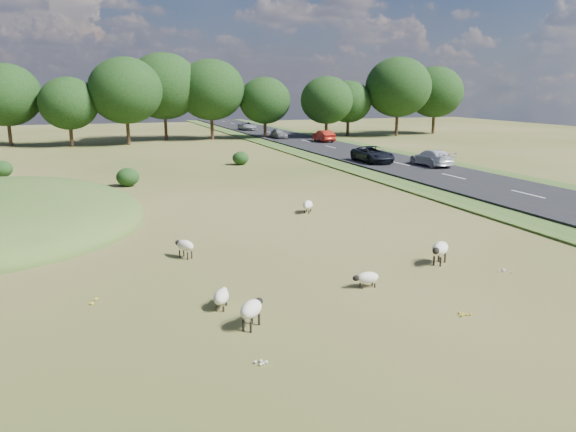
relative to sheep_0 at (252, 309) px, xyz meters
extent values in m
plane|color=#3B4F18|center=(2.55, 25.67, -0.60)|extent=(160.00, 160.00, 0.00)
cube|color=black|center=(22.55, 35.67, -0.47)|extent=(8.00, 150.00, 0.25)
cylinder|color=black|center=(-13.39, 61.91, 1.20)|extent=(0.44, 0.44, 3.61)
ellipsoid|color=black|center=(-13.39, 61.91, 5.61)|extent=(8.41, 8.41, 7.57)
cylinder|color=black|center=(-6.27, 59.10, 0.91)|extent=(0.44, 0.44, 3.02)
ellipsoid|color=black|center=(-6.27, 59.10, 4.60)|extent=(7.04, 7.04, 6.34)
cylinder|color=black|center=(0.47, 58.65, 1.35)|extent=(0.44, 0.44, 3.90)
ellipsoid|color=black|center=(0.47, 58.65, 6.11)|extent=(9.09, 9.09, 8.18)
cylinder|color=black|center=(5.79, 63.57, 1.51)|extent=(0.44, 0.44, 4.22)
ellipsoid|color=black|center=(5.79, 63.57, 6.67)|extent=(9.85, 9.85, 8.86)
cylinder|color=black|center=(12.00, 62.61, 1.37)|extent=(0.44, 0.44, 3.94)
ellipsoid|color=black|center=(12.00, 62.61, 6.19)|extent=(9.20, 9.20, 8.28)
cylinder|color=black|center=(19.42, 61.68, 0.94)|extent=(0.44, 0.44, 3.09)
ellipsoid|color=black|center=(19.42, 61.68, 4.72)|extent=(7.20, 7.20, 6.48)
cylinder|color=black|center=(27.32, 58.13, 0.96)|extent=(0.44, 0.44, 3.12)
ellipsoid|color=black|center=(27.32, 58.13, 4.78)|extent=(7.29, 7.29, 6.56)
cylinder|color=black|center=(32.45, 61.92, 0.87)|extent=(0.44, 0.44, 2.93)
ellipsoid|color=black|center=(32.45, 61.92, 4.45)|extent=(6.84, 6.84, 6.16)
cylinder|color=black|center=(39.41, 59.62, 1.48)|extent=(0.44, 0.44, 4.16)
ellipsoid|color=black|center=(39.41, 59.62, 6.57)|extent=(9.71, 9.71, 8.74)
cylinder|color=black|center=(47.10, 61.56, 1.27)|extent=(0.44, 0.44, 3.74)
ellipsoid|color=black|center=(47.10, 61.56, 5.83)|extent=(8.72, 8.72, 7.84)
ellipsoid|color=black|center=(-1.75, 26.97, 0.07)|extent=(1.64, 1.64, 1.34)
ellipsoid|color=black|center=(9.00, 35.64, 0.02)|extent=(1.52, 1.52, 1.24)
ellipsoid|color=black|center=(-10.98, 34.85, 0.06)|extent=(1.60, 1.60, 1.31)
ellipsoid|color=beige|center=(-0.02, -0.03, 0.01)|extent=(1.04, 1.08, 0.50)
ellipsoid|color=black|center=(0.33, 0.37, 0.04)|extent=(0.39, 0.40, 0.25)
cylinder|color=black|center=(0.08, 0.27, -0.42)|extent=(0.07, 0.07, 0.36)
cylinder|color=black|center=(0.26, 0.10, -0.42)|extent=(0.07, 0.07, 0.36)
cylinder|color=black|center=(-0.31, -0.16, -0.42)|extent=(0.07, 0.07, 0.36)
cylinder|color=black|center=(-0.12, -0.32, -0.42)|extent=(0.07, 0.07, 0.36)
ellipsoid|color=beige|center=(-0.52, 1.77, -0.20)|extent=(0.80, 1.02, 0.46)
ellipsoid|color=silver|center=(-0.33, 2.22, -0.17)|extent=(0.32, 0.36, 0.23)
cylinder|color=black|center=(-0.52, 2.06, -0.51)|extent=(0.07, 0.07, 0.17)
cylinder|color=black|center=(-0.31, 1.97, -0.51)|extent=(0.07, 0.07, 0.17)
cylinder|color=black|center=(-0.73, 1.58, -0.51)|extent=(0.07, 0.07, 0.17)
cylinder|color=black|center=(-0.52, 1.49, -0.51)|extent=(0.07, 0.07, 0.17)
ellipsoid|color=beige|center=(4.86, 1.97, -0.23)|extent=(0.84, 0.47, 0.42)
ellipsoid|color=black|center=(4.41, 1.99, -0.20)|extent=(0.28, 0.21, 0.21)
cylinder|color=black|center=(4.62, 1.88, -0.52)|extent=(0.06, 0.06, 0.15)
cylinder|color=black|center=(4.62, 2.09, -0.52)|extent=(0.06, 0.06, 0.15)
cylinder|color=black|center=(5.10, 1.86, -0.52)|extent=(0.06, 0.06, 0.15)
cylinder|color=black|center=(5.11, 2.07, -0.52)|extent=(0.06, 0.06, 0.15)
ellipsoid|color=beige|center=(8.90, 3.48, 0.06)|extent=(1.18, 1.10, 0.54)
ellipsoid|color=black|center=(8.45, 3.12, 0.10)|extent=(0.43, 0.42, 0.27)
cylinder|color=black|center=(8.74, 3.18, -0.40)|extent=(0.08, 0.08, 0.39)
cylinder|color=black|center=(8.58, 3.39, -0.40)|extent=(0.08, 0.08, 0.39)
cylinder|color=black|center=(9.23, 3.57, -0.40)|extent=(0.08, 0.08, 0.39)
cylinder|color=black|center=(9.06, 3.77, -0.40)|extent=(0.08, 0.08, 0.39)
ellipsoid|color=beige|center=(-0.71, 7.71, -0.05)|extent=(0.85, 1.00, 0.45)
ellipsoid|color=black|center=(-0.95, 8.13, -0.02)|extent=(0.33, 0.36, 0.23)
cylinder|color=black|center=(-0.93, 7.88, -0.44)|extent=(0.06, 0.06, 0.32)
cylinder|color=black|center=(-0.74, 7.99, -0.44)|extent=(0.06, 0.06, 0.32)
cylinder|color=black|center=(-0.67, 7.44, -0.44)|extent=(0.06, 0.06, 0.32)
cylinder|color=black|center=(-0.48, 7.55, -0.44)|extent=(0.06, 0.06, 0.32)
ellipsoid|color=beige|center=(7.37, 14.27, -0.15)|extent=(0.99, 1.14, 0.52)
ellipsoid|color=silver|center=(7.08, 13.81, -0.12)|extent=(0.38, 0.41, 0.26)
cylinder|color=black|center=(7.32, 13.95, -0.50)|extent=(0.07, 0.07, 0.19)
cylinder|color=black|center=(7.11, 14.09, -0.50)|extent=(0.07, 0.07, 0.19)
cylinder|color=black|center=(7.63, 14.45, -0.50)|extent=(0.07, 0.07, 0.19)
cylinder|color=black|center=(7.42, 14.58, -0.50)|extent=(0.07, 0.07, 0.19)
imported|color=white|center=(24.45, 27.66, 0.37)|extent=(2.01, 4.95, 1.44)
imported|color=maroon|center=(24.45, 52.28, 0.38)|extent=(1.53, 4.40, 1.45)
imported|color=#939599|center=(20.65, 59.11, 0.31)|extent=(1.56, 3.88, 1.32)
imported|color=#ACAFB3|center=(20.65, 75.80, 0.31)|extent=(2.17, 4.71, 1.31)
imported|color=black|center=(20.65, 31.60, 0.38)|extent=(2.41, 5.23, 1.45)
camera|label=1|loc=(-4.16, -15.06, 6.37)|focal=35.00mm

